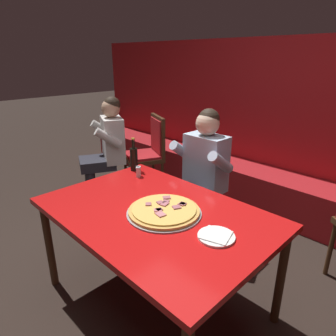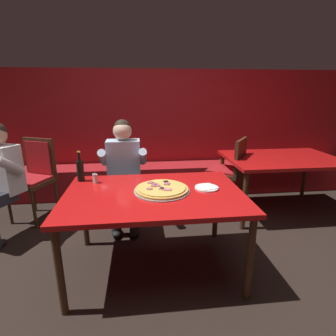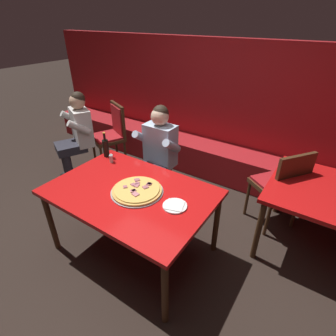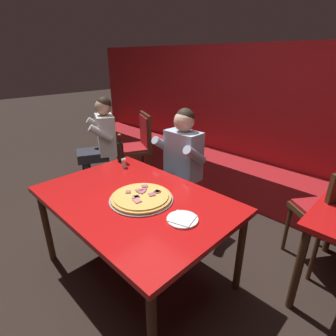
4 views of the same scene
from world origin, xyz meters
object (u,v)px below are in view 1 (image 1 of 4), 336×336
at_px(shaker_black_pepper, 138,173).
at_px(diner_seated_blue_shirt, 200,173).
at_px(main_dining_table, 155,220).
at_px(diner_standing_companion, 106,146).
at_px(beer_bottle, 134,158).
at_px(pizza, 164,211).
at_px(shaker_parmesan, 139,172).
at_px(plate_white_paper, 216,236).
at_px(dining_chair_far_left, 149,150).

xyz_separation_m(shaker_black_pepper, diner_seated_blue_shirt, (0.23, 0.52, -0.08)).
xyz_separation_m(main_dining_table, diner_seated_blue_shirt, (-0.30, 0.82, 0.02)).
bearing_deg(main_dining_table, diner_standing_companion, 156.73).
xyz_separation_m(beer_bottle, diner_seated_blue_shirt, (0.38, 0.45, -0.15)).
height_order(pizza, shaker_black_pepper, shaker_black_pepper).
xyz_separation_m(pizza, shaker_parmesan, (-0.61, 0.29, 0.02)).
distance_m(plate_white_paper, shaker_parmesan, 1.05).
height_order(diner_seated_blue_shirt, diner_standing_companion, same).
height_order(shaker_black_pepper, diner_standing_companion, diner_standing_companion).
bearing_deg(diner_standing_companion, plate_white_paper, -17.56).
xyz_separation_m(pizza, plate_white_paper, (0.40, 0.02, -0.01)).
xyz_separation_m(pizza, shaker_black_pepper, (-0.60, 0.28, 0.02)).
height_order(pizza, diner_seated_blue_shirt, diner_seated_blue_shirt).
xyz_separation_m(main_dining_table, shaker_parmesan, (-0.54, 0.31, 0.11)).
relative_size(diner_seated_blue_shirt, diner_standing_companion, 1.00).
bearing_deg(plate_white_paper, shaker_parmesan, 164.78).
xyz_separation_m(pizza, diner_standing_companion, (-1.68, 0.67, -0.06)).
height_order(plate_white_paper, shaker_parmesan, shaker_parmesan).
bearing_deg(shaker_black_pepper, beer_bottle, 152.76).
bearing_deg(diner_standing_companion, shaker_parmesan, -19.71).
bearing_deg(pizza, dining_chair_far_left, 141.75).
bearing_deg(diner_standing_companion, main_dining_table, -23.27).
distance_m(plate_white_paper, shaker_black_pepper, 1.03).
height_order(plate_white_paper, beer_bottle, beer_bottle).
bearing_deg(main_dining_table, diner_seated_blue_shirt, 109.96).
xyz_separation_m(beer_bottle, dining_chair_far_left, (-0.74, 0.82, -0.26)).
bearing_deg(diner_standing_companion, pizza, -21.90).
bearing_deg(main_dining_table, shaker_parmesan, 150.21).
relative_size(shaker_parmesan, diner_standing_companion, 0.07).
bearing_deg(dining_chair_far_left, beer_bottle, -47.80).
height_order(plate_white_paper, dining_chair_far_left, dining_chair_far_left).
bearing_deg(dining_chair_far_left, shaker_black_pepper, -45.13).
bearing_deg(dining_chair_far_left, diner_seated_blue_shirt, -18.48).
relative_size(main_dining_table, shaker_parmesan, 17.65).
height_order(shaker_black_pepper, diner_seated_blue_shirt, diner_seated_blue_shirt).
xyz_separation_m(diner_seated_blue_shirt, diner_standing_companion, (-1.31, -0.12, 0.00)).
xyz_separation_m(main_dining_table, dining_chair_far_left, (-1.42, 1.19, -0.09)).
bearing_deg(plate_white_paper, shaker_black_pepper, 165.42).
distance_m(beer_bottle, shaker_parmesan, 0.17).
bearing_deg(shaker_parmesan, beer_bottle, 155.73).
relative_size(plate_white_paper, diner_seated_blue_shirt, 0.16).
height_order(pizza, beer_bottle, beer_bottle).
relative_size(beer_bottle, shaker_parmesan, 3.40).
distance_m(pizza, shaker_black_pepper, 0.66).
bearing_deg(pizza, beer_bottle, 154.66).
distance_m(beer_bottle, shaker_black_pepper, 0.18).
xyz_separation_m(shaker_black_pepper, dining_chair_far_left, (-0.89, 0.90, -0.19)).
bearing_deg(main_dining_table, pizza, 14.33).
distance_m(plate_white_paper, beer_bottle, 1.20).
bearing_deg(plate_white_paper, main_dining_table, -175.84).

